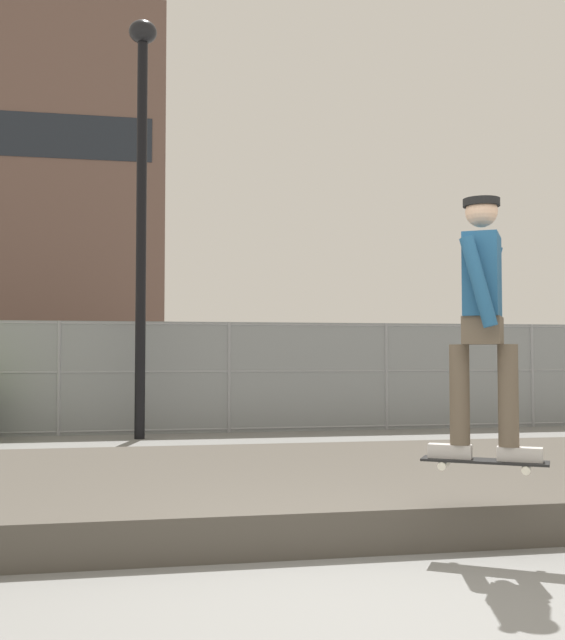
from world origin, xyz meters
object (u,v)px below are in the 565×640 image
object	(u,v)px
skateboard	(484,462)
parked_car_mid	(236,377)
skater	(483,309)
street_lamp	(142,175)
parked_car_far	(553,376)

from	to	relation	value
skateboard	parked_car_mid	xyz separation A→B (m)	(-0.32, 10.62, 0.22)
skater	street_lamp	xyz separation A→B (m)	(-2.23, 7.31, 2.51)
street_lamp	parked_car_far	xyz separation A→B (m)	(8.89, 3.27, -3.28)
street_lamp	parked_car_far	distance (m)	10.03
parked_car_mid	skateboard	bearing A→B (deg)	-88.27
skateboard	street_lamp	world-z (taller)	street_lamp
skater	parked_car_far	world-z (taller)	skater
skateboard	parked_car_mid	size ratio (longest dim) A/B	0.18
skater	parked_car_mid	bearing A→B (deg)	91.73
parked_car_mid	skater	bearing A→B (deg)	-88.27
skateboard	street_lamp	xyz separation A→B (m)	(-2.23, 7.31, 3.50)
parked_car_far	street_lamp	bearing A→B (deg)	-159.81
skateboard	street_lamp	distance (m)	8.41
parked_car_mid	street_lamp	bearing A→B (deg)	-120.02
skater	street_lamp	distance (m)	8.05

